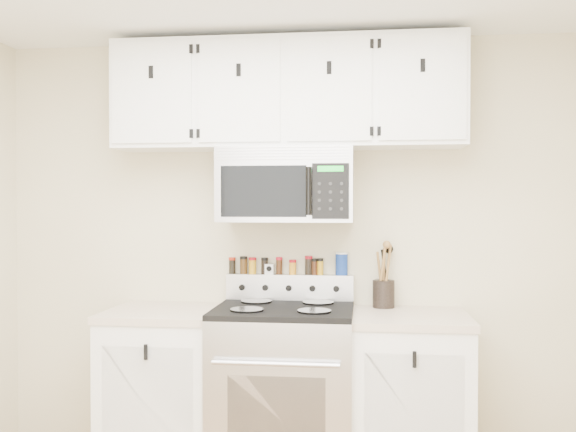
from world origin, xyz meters
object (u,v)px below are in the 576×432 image
Objects in this scene: microwave at (287,185)px; salt_canister at (342,264)px; utensil_crock at (384,292)px; range at (284,390)px.

microwave reaches higher than salt_canister.
salt_canister is (-0.24, 0.05, 0.15)m from utensil_crock.
range is 8.19× the size of salt_canister.
utensil_crock reaches higher than salt_canister.
salt_canister is at bearing 168.45° from utensil_crock.
utensil_crock is 0.29m from salt_canister.
range is at bearing -157.27° from utensil_crock.
salt_canister is (0.31, 0.28, 0.68)m from range.
utensil_crock is 2.74× the size of salt_canister.
range is at bearing -137.60° from salt_canister.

